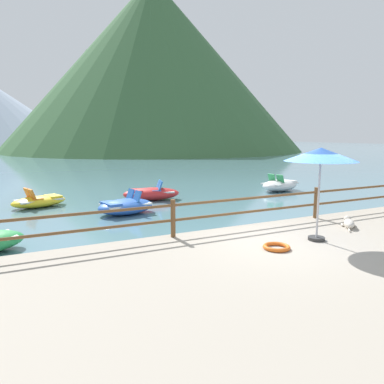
{
  "coord_description": "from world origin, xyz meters",
  "views": [
    {
      "loc": [
        -5.94,
        -6.67,
        2.94
      ],
      "look_at": [
        -0.14,
        5.0,
        0.9
      ],
      "focal_mm": 34.44,
      "sensor_mm": 36.0,
      "label": 1
    }
  ],
  "objects_px": {
    "pedal_boat_3": "(151,193)",
    "dog_resting": "(349,223)",
    "life_ring": "(277,247)",
    "pedal_boat_2": "(39,201)",
    "pedal_boat_1": "(280,185)",
    "beach_umbrella": "(321,156)",
    "pedal_boat_0": "(126,206)"
  },
  "relations": [
    {
      "from": "pedal_boat_3",
      "to": "dog_resting",
      "type": "bearing_deg",
      "value": -72.8
    },
    {
      "from": "dog_resting",
      "to": "life_ring",
      "type": "distance_m",
      "value": 3.13
    },
    {
      "from": "pedal_boat_3",
      "to": "pedal_boat_2",
      "type": "bearing_deg",
      "value": 173.39
    },
    {
      "from": "dog_resting",
      "to": "pedal_boat_1",
      "type": "bearing_deg",
      "value": 61.81
    },
    {
      "from": "beach_umbrella",
      "to": "pedal_boat_1",
      "type": "relative_size",
      "value": 0.88
    },
    {
      "from": "beach_umbrella",
      "to": "dog_resting",
      "type": "relative_size",
      "value": 2.77
    },
    {
      "from": "dog_resting",
      "to": "pedal_boat_3",
      "type": "distance_m",
      "value": 8.98
    },
    {
      "from": "pedal_boat_0",
      "to": "pedal_boat_2",
      "type": "bearing_deg",
      "value": 133.85
    },
    {
      "from": "life_ring",
      "to": "dog_resting",
      "type": "bearing_deg",
      "value": 12.23
    },
    {
      "from": "pedal_boat_0",
      "to": "pedal_boat_2",
      "type": "xyz_separation_m",
      "value": [
        -2.79,
        2.9,
        -0.06
      ]
    },
    {
      "from": "pedal_boat_2",
      "to": "pedal_boat_3",
      "type": "height_order",
      "value": "pedal_boat_3"
    },
    {
      "from": "pedal_boat_1",
      "to": "pedal_boat_2",
      "type": "bearing_deg",
      "value": 175.25
    },
    {
      "from": "beach_umbrella",
      "to": "pedal_boat_2",
      "type": "distance_m",
      "value": 11.37
    },
    {
      "from": "pedal_boat_1",
      "to": "pedal_boat_3",
      "type": "height_order",
      "value": "pedal_boat_1"
    },
    {
      "from": "dog_resting",
      "to": "pedal_boat_2",
      "type": "distance_m",
      "value": 11.7
    },
    {
      "from": "life_ring",
      "to": "pedal_boat_3",
      "type": "height_order",
      "value": "pedal_boat_3"
    },
    {
      "from": "pedal_boat_3",
      "to": "pedal_boat_0",
      "type": "bearing_deg",
      "value": -128.48
    },
    {
      "from": "pedal_boat_1",
      "to": "pedal_boat_2",
      "type": "height_order",
      "value": "pedal_boat_1"
    },
    {
      "from": "life_ring",
      "to": "pedal_boat_0",
      "type": "distance_m",
      "value": 7.04
    },
    {
      "from": "beach_umbrella",
      "to": "pedal_boat_2",
      "type": "bearing_deg",
      "value": 120.0
    },
    {
      "from": "life_ring",
      "to": "pedal_boat_3",
      "type": "relative_size",
      "value": 0.22
    },
    {
      "from": "pedal_boat_0",
      "to": "life_ring",
      "type": "bearing_deg",
      "value": -77.93
    },
    {
      "from": "pedal_boat_1",
      "to": "pedal_boat_2",
      "type": "xyz_separation_m",
      "value": [
        -11.68,
        0.97,
        -0.07
      ]
    },
    {
      "from": "beach_umbrella",
      "to": "pedal_boat_1",
      "type": "height_order",
      "value": "beach_umbrella"
    },
    {
      "from": "life_ring",
      "to": "pedal_boat_0",
      "type": "xyz_separation_m",
      "value": [
        -1.47,
        6.88,
        -0.15
      ]
    },
    {
      "from": "pedal_boat_1",
      "to": "pedal_boat_3",
      "type": "bearing_deg",
      "value": 176.49
    },
    {
      "from": "pedal_boat_2",
      "to": "pedal_boat_0",
      "type": "bearing_deg",
      "value": -46.15
    },
    {
      "from": "dog_resting",
      "to": "beach_umbrella",
      "type": "bearing_deg",
      "value": -162.71
    },
    {
      "from": "dog_resting",
      "to": "pedal_boat_1",
      "type": "relative_size",
      "value": 0.32
    },
    {
      "from": "pedal_boat_2",
      "to": "dog_resting",
      "type": "bearing_deg",
      "value": -51.26
    },
    {
      "from": "pedal_boat_1",
      "to": "pedal_boat_2",
      "type": "distance_m",
      "value": 11.73
    },
    {
      "from": "dog_resting",
      "to": "pedal_boat_2",
      "type": "relative_size",
      "value": 0.33
    }
  ]
}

